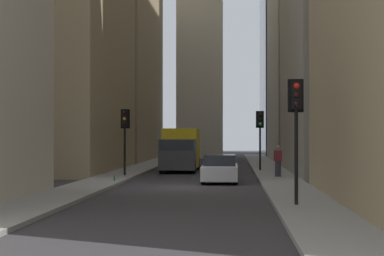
{
  "coord_description": "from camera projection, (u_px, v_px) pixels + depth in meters",
  "views": [
    {
      "loc": [
        -28.61,
        -2.06,
        2.4
      ],
      "look_at": [
        13.64,
        0.72,
        2.89
      ],
      "focal_mm": 58.19,
      "sensor_mm": 36.0,
      "label": 1
    }
  ],
  "objects": [
    {
      "name": "ground_plane",
      "position": [
        188.0,
        187.0,
        28.65
      ],
      "size": [
        135.0,
        135.0,
        0.0
      ],
      "primitive_type": "plane",
      "color": "#302D30"
    },
    {
      "name": "pedestrian",
      "position": [
        278.0,
        160.0,
        33.98
      ],
      "size": [
        0.26,
        0.44,
        1.7
      ],
      "color": "#33333D",
      "rests_on": "sidewalk_left"
    },
    {
      "name": "traffic_light_midblock",
      "position": [
        125.0,
        127.0,
        35.19
      ],
      "size": [
        0.43,
        0.52,
        3.75
      ],
      "color": "black",
      "rests_on": "sidewalk_right"
    },
    {
      "name": "sedan_silver",
      "position": [
        220.0,
        169.0,
        31.53
      ],
      "size": [
        4.3,
        1.78,
        1.42
      ],
      "color": "#B7BABF",
      "rests_on": "ground_plane"
    },
    {
      "name": "building_right_far",
      "position": [
        100.0,
        15.0,
        59.48
      ],
      "size": [
        18.17,
        10.5,
        27.84
      ],
      "color": "#9E8966",
      "rests_on": "ground_plane"
    },
    {
      "name": "sidewalk_right",
      "position": [
        92.0,
        185.0,
        28.95
      ],
      "size": [
        90.0,
        2.2,
        0.14
      ],
      "primitive_type": "cube",
      "color": "gray",
      "rests_on": "ground_plane"
    },
    {
      "name": "sidewalk_left",
      "position": [
        286.0,
        186.0,
        28.36
      ],
      "size": [
        90.0,
        2.2,
        0.14
      ],
      "primitive_type": "cube",
      "color": "gray",
      "rests_on": "ground_plane"
    },
    {
      "name": "discarded_bottle",
      "position": [
        114.0,
        178.0,
        30.87
      ],
      "size": [
        0.07,
        0.07,
        0.27
      ],
      "color": "#236033",
      "rests_on": "sidewalk_right"
    },
    {
      "name": "building_left_far",
      "position": [
        326.0,
        1.0,
        56.68
      ],
      "size": [
        19.35,
        10.0,
        29.29
      ],
      "color": "#A8A091",
      "rests_on": "ground_plane"
    },
    {
      "name": "traffic_light_far_junction",
      "position": [
        260.0,
        127.0,
        40.22
      ],
      "size": [
        0.43,
        0.52,
        3.84
      ],
      "color": "black",
      "rests_on": "sidewalk_left"
    },
    {
      "name": "traffic_light_foreground",
      "position": [
        296.0,
        112.0,
        20.31
      ],
      "size": [
        0.43,
        0.52,
        4.11
      ],
      "color": "black",
      "rests_on": "sidewalk_left"
    },
    {
      "name": "delivery_truck",
      "position": [
        181.0,
        149.0,
        41.24
      ],
      "size": [
        6.46,
        2.25,
        2.84
      ],
      "color": "yellow",
      "rests_on": "ground_plane"
    }
  ]
}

